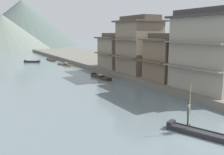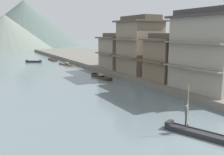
% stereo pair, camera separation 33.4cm
% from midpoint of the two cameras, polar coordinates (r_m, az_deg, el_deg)
% --- Properties ---
extents(ground_plane, '(400.00, 400.00, 0.00)m').
position_cam_midpoint_polar(ground_plane, '(17.38, 19.01, -14.17)').
color(ground_plane, slate).
extents(riverbank_right, '(18.00, 110.00, 0.87)m').
position_cam_midpoint_polar(riverbank_right, '(49.39, 5.22, 2.69)').
color(riverbank_right, '#6B665B').
rests_on(riverbank_right, ground).
extents(boat_foreground_poled, '(2.67, 4.98, 0.57)m').
position_cam_midpoint_polar(boat_foreground_poled, '(18.34, 19.84, -12.26)').
color(boat_foreground_poled, '#232326').
rests_on(boat_foreground_poled, ground).
extents(boatman_person, '(0.46, 0.45, 3.04)m').
position_cam_midpoint_polar(boatman_person, '(18.18, 17.00, -7.62)').
color(boatman_person, black).
rests_on(boatman_person, boat_foreground_poled).
extents(boat_moored_nearest, '(1.09, 5.47, 0.73)m').
position_cam_midpoint_polar(boat_moored_nearest, '(38.35, -2.88, 0.19)').
color(boat_moored_nearest, '#33281E').
rests_on(boat_moored_nearest, ground).
extents(boat_moored_second, '(1.12, 5.30, 0.35)m').
position_cam_midpoint_polar(boat_moored_second, '(64.91, -14.20, 3.99)').
color(boat_moored_second, '#33281E').
rests_on(boat_moored_second, ground).
extents(boat_moored_third, '(2.05, 5.49, 0.70)m').
position_cam_midpoint_polar(boat_moored_third, '(54.51, -11.01, 3.06)').
color(boat_moored_third, brown).
rests_on(boat_moored_third, ground).
extents(boat_moored_far, '(3.56, 2.81, 0.56)m').
position_cam_midpoint_polar(boat_moored_far, '(61.80, -18.34, 3.54)').
color(boat_moored_far, '#232326').
rests_on(boat_moored_far, ground).
extents(house_waterfront_nearest, '(5.26, 8.33, 8.74)m').
position_cam_midpoint_polar(house_waterfront_nearest, '(28.19, 21.00, 5.88)').
color(house_waterfront_nearest, gray).
rests_on(house_waterfront_nearest, riverbank_right).
extents(house_waterfront_second, '(7.05, 5.49, 6.14)m').
position_cam_midpoint_polar(house_waterfront_second, '(33.46, 13.22, 4.71)').
color(house_waterfront_second, '#75604C').
rests_on(house_waterfront_second, riverbank_right).
extents(house_waterfront_tall, '(6.32, 6.75, 8.74)m').
position_cam_midpoint_polar(house_waterfront_tall, '(38.33, 6.09, 7.55)').
color(house_waterfront_tall, '#7F705B').
rests_on(house_waterfront_tall, riverbank_right).
extents(house_waterfront_narrow, '(6.70, 6.31, 6.14)m').
position_cam_midpoint_polar(house_waterfront_narrow, '(44.20, 1.16, 6.31)').
color(house_waterfront_narrow, gray).
rests_on(house_waterfront_narrow, riverbank_right).
extents(hill_far_west, '(39.37, 39.37, 14.77)m').
position_cam_midpoint_polar(hill_far_west, '(117.38, -24.24, 9.71)').
color(hill_far_west, slate).
rests_on(hill_far_west, ground).
extents(hill_far_centre, '(60.12, 60.12, 24.30)m').
position_cam_midpoint_polar(hill_far_centre, '(143.73, -20.29, 11.85)').
color(hill_far_centre, '#4C5B56').
rests_on(hill_far_centre, ground).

